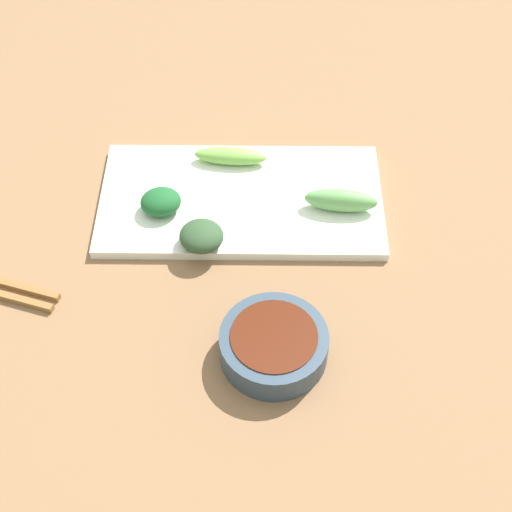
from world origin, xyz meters
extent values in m
cube|color=#866243|center=(0.00, 0.00, 0.01)|extent=(2.10, 2.10, 0.02)
cylinder|color=#324355|center=(-0.15, -0.03, 0.04)|extent=(0.11, 0.11, 0.03)
cylinder|color=#501F0F|center=(-0.15, -0.03, 0.05)|extent=(0.09, 0.09, 0.02)
cube|color=white|center=(0.07, 0.01, 0.03)|extent=(0.18, 0.34, 0.01)
ellipsoid|color=#78B94B|center=(0.13, 0.02, 0.04)|extent=(0.03, 0.09, 0.02)
ellipsoid|color=#2F4C2D|center=(-0.01, 0.05, 0.05)|extent=(0.06, 0.06, 0.03)
ellipsoid|color=#66A75A|center=(0.05, -0.11, 0.05)|extent=(0.03, 0.09, 0.03)
ellipsoid|color=#1B592A|center=(0.04, 0.10, 0.05)|extent=(0.05, 0.06, 0.03)
camera|label=1|loc=(-0.57, -0.02, 0.69)|focal=52.91mm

